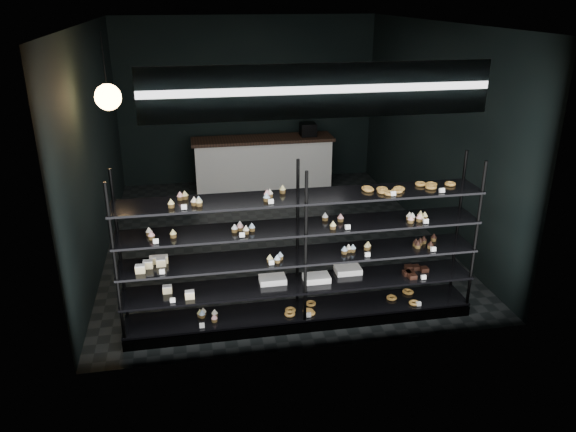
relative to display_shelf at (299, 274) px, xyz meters
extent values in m
cube|color=black|center=(0.08, 2.45, -0.62)|extent=(5.00, 6.00, 0.01)
cube|color=black|center=(0.08, 2.45, 2.57)|extent=(5.00, 6.00, 0.01)
cube|color=black|center=(0.08, 5.45, 0.97)|extent=(5.00, 0.01, 3.20)
cube|color=black|center=(0.08, -0.55, 0.97)|extent=(5.00, 0.01, 3.20)
cube|color=black|center=(-2.42, 2.45, 0.97)|extent=(0.01, 6.00, 3.20)
cube|color=black|center=(2.58, 2.45, 0.97)|extent=(0.01, 6.00, 3.20)
cube|color=black|center=(0.02, 0.00, -0.57)|extent=(4.00, 0.50, 0.12)
cylinder|color=black|center=(-1.95, -0.22, 0.36)|extent=(0.04, 0.04, 1.85)
cylinder|color=black|center=(-1.95, 0.22, 0.36)|extent=(0.04, 0.04, 1.85)
cylinder|color=black|center=(0.02, -0.22, 0.36)|extent=(0.04, 0.04, 1.85)
cylinder|color=black|center=(0.02, 0.22, 0.36)|extent=(0.04, 0.04, 1.85)
cylinder|color=black|center=(1.99, -0.22, 0.36)|extent=(0.04, 0.04, 1.85)
cylinder|color=black|center=(1.99, 0.22, 0.36)|extent=(0.04, 0.04, 1.85)
cube|color=black|center=(0.02, 0.00, -0.48)|extent=(4.00, 0.50, 0.03)
cube|color=black|center=(0.02, 0.00, -0.13)|extent=(4.00, 0.50, 0.02)
cube|color=black|center=(0.02, 0.00, 0.22)|extent=(4.00, 0.50, 0.02)
cube|color=black|center=(0.02, 0.00, 0.57)|extent=(4.00, 0.50, 0.02)
cube|color=black|center=(0.02, 0.00, 0.92)|extent=(4.00, 0.50, 0.02)
cube|color=white|center=(-1.18, -0.18, 0.96)|extent=(0.06, 0.04, 0.06)
cube|color=white|center=(-0.29, -0.18, 0.96)|extent=(0.06, 0.04, 0.06)
cube|color=white|center=(0.98, -0.18, 0.96)|extent=(0.05, 0.04, 0.06)
cube|color=white|center=(1.57, -0.18, 0.96)|extent=(0.06, 0.04, 0.06)
cube|color=white|center=(-1.52, -0.18, 0.61)|extent=(0.06, 0.04, 0.06)
cube|color=white|center=(-0.61, -0.18, 0.61)|extent=(0.05, 0.04, 0.06)
cube|color=white|center=(0.45, -0.18, 0.61)|extent=(0.06, 0.04, 0.06)
cube|color=white|center=(1.37, -0.18, 0.61)|extent=(0.06, 0.04, 0.06)
cube|color=white|center=(-1.53, -0.18, 0.26)|extent=(0.06, 0.04, 0.06)
cube|color=white|center=(-0.34, -0.18, 0.26)|extent=(0.06, 0.04, 0.06)
cube|color=white|center=(0.68, -0.18, 0.26)|extent=(0.05, 0.04, 0.06)
cube|color=white|center=(1.51, -0.18, 0.26)|extent=(0.06, 0.04, 0.06)
cube|color=white|center=(-1.39, -0.18, -0.09)|extent=(0.06, 0.04, 0.06)
cube|color=white|center=(1.43, -0.18, -0.09)|extent=(0.06, 0.04, 0.06)
cube|color=white|center=(-1.15, -0.18, -0.44)|extent=(0.06, 0.04, 0.06)
cube|color=white|center=(0.09, -0.18, -0.44)|extent=(0.06, 0.04, 0.06)
cube|color=white|center=(1.36, -0.18, -0.44)|extent=(0.06, 0.04, 0.06)
cube|color=#0D1C44|center=(0.08, -0.47, 2.12)|extent=(3.20, 0.04, 0.45)
cube|color=white|center=(0.08, -0.49, 2.12)|extent=(3.30, 0.02, 0.50)
cylinder|color=black|center=(-2.02, 1.34, 2.26)|extent=(0.01, 0.01, 0.58)
sphere|color=#FBAB57|center=(-2.02, 1.34, 1.82)|extent=(0.31, 0.31, 0.31)
cube|color=silver|center=(0.29, 4.95, -0.17)|extent=(2.62, 0.60, 0.92)
cube|color=black|center=(0.29, 4.95, 0.32)|extent=(2.73, 0.65, 0.06)
cube|color=black|center=(1.18, 4.95, 0.48)|extent=(0.30, 0.30, 0.25)
camera|label=1|loc=(-1.16, -5.52, 2.97)|focal=35.00mm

